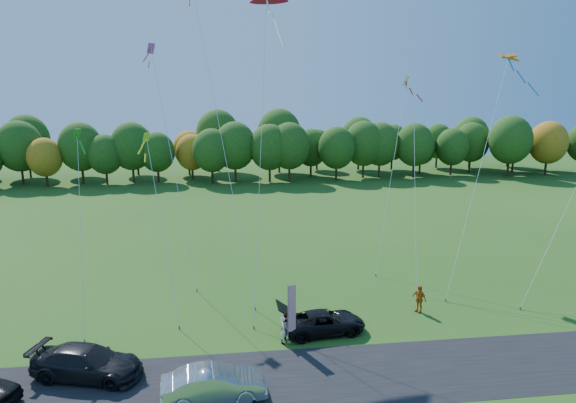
{
  "coord_description": "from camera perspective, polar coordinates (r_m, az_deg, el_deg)",
  "views": [
    {
      "loc": [
        -4.29,
        -27.19,
        14.36
      ],
      "look_at": [
        0.0,
        6.0,
        7.0
      ],
      "focal_mm": 32.0,
      "sensor_mm": 36.0,
      "label": 1
    }
  ],
  "objects": [
    {
      "name": "person_east",
      "position": [
        35.26,
        14.36,
        -10.42
      ],
      "size": [
        0.94,
        1.15,
        1.83
      ],
      "primitive_type": "imported",
      "rotation": [
        0.0,
        0.0,
        -1.03
      ],
      "color": "#CD6313",
      "rests_on": "ground"
    },
    {
      "name": "feather_flag",
      "position": [
        29.53,
        0.34,
        -11.75
      ],
      "size": [
        0.49,
        0.17,
        3.73
      ],
      "color": "#999999",
      "rests_on": "ground"
    },
    {
      "name": "asphalt_strip",
      "position": [
        27.61,
        2.82,
        -18.94
      ],
      "size": [
        90.0,
        6.0,
        0.01
      ],
      "primitive_type": "cube",
      "color": "black",
      "rests_on": "ground"
    },
    {
      "name": "kite_diamond_green",
      "position": [
        33.81,
        -22.05,
        -2.91
      ],
      "size": [
        1.5,
        6.53,
        12.14
      ],
      "color": "#4C3F33",
      "rests_on": "ground"
    },
    {
      "name": "kite_diamond_yellow",
      "position": [
        33.7,
        -13.84,
        -2.77
      ],
      "size": [
        2.6,
        6.09,
        11.81
      ],
      "color": "#4C3F33",
      "rests_on": "ground"
    },
    {
      "name": "kite_parafoil_orange",
      "position": [
        42.2,
        13.79,
        11.13
      ],
      "size": [
        4.83,
        13.98,
        27.61
      ],
      "color": "#4C3F33",
      "rests_on": "ground"
    },
    {
      "name": "person_tailgate_b",
      "position": [
        30.44,
        -0.1,
        -13.83
      ],
      "size": [
        1.07,
        1.11,
        1.81
      ],
      "primitive_type": "imported",
      "rotation": [
        0.0,
        0.0,
        0.95
      ],
      "color": "gray",
      "rests_on": "ground"
    },
    {
      "name": "dark_truck_a",
      "position": [
        29.04,
        -21.42,
        -16.32
      ],
      "size": [
        6.04,
        3.73,
        1.63
      ],
      "primitive_type": "imported",
      "rotation": [
        0.0,
        0.0,
        1.3
      ],
      "color": "black",
      "rests_on": "ground"
    },
    {
      "name": "ground",
      "position": [
        31.04,
        1.47,
        -15.15
      ],
      "size": [
        160.0,
        160.0,
        0.0
      ],
      "primitive_type": "plane",
      "color": "#1F4D14"
    },
    {
      "name": "kite_delta_red",
      "position": [
        33.92,
        -2.99,
        6.7
      ],
      "size": [
        3.25,
        10.0,
        22.22
      ],
      "color": "#4C3F33",
      "rests_on": "ground"
    },
    {
      "name": "tree_line",
      "position": [
        83.54,
        -4.32,
        2.47
      ],
      "size": [
        116.0,
        12.0,
        10.0
      ],
      "primitive_type": null,
      "color": "#1E4711",
      "rests_on": "ground"
    },
    {
      "name": "silver_sedan",
      "position": [
        25.76,
        -8.25,
        -19.48
      ],
      "size": [
        5.03,
        2.14,
        1.61
      ],
      "primitive_type": "imported",
      "rotation": [
        0.0,
        0.0,
        1.66
      ],
      "color": "#ABAAAF",
      "rests_on": "ground"
    },
    {
      "name": "kite_parafoil_rainbow",
      "position": [
        39.7,
        20.47,
        3.12
      ],
      "size": [
        8.34,
        6.93,
        17.3
      ],
      "color": "#4C3F33",
      "rests_on": "ground"
    },
    {
      "name": "black_suv",
      "position": [
        31.66,
        4.08,
        -13.23
      ],
      "size": [
        5.13,
        2.81,
        1.36
      ],
      "primitive_type": "imported",
      "rotation": [
        0.0,
        0.0,
        1.69
      ],
      "color": "black",
      "rests_on": "ground"
    },
    {
      "name": "kite_diamond_blue_low",
      "position": [
        39.78,
        27.25,
        -3.8
      ],
      "size": [
        6.5,
        4.11,
        8.87
      ],
      "color": "#4C3F33",
      "rests_on": "ground"
    },
    {
      "name": "kite_diamond_pink",
      "position": [
        38.88,
        -12.62,
        3.88
      ],
      "size": [
        3.7,
        6.38,
        18.11
      ],
      "color": "#4C3F33",
      "rests_on": "ground"
    },
    {
      "name": "person_tailgate_a",
      "position": [
        30.42,
        -0.43,
        -14.03
      ],
      "size": [
        0.55,
        0.69,
        1.64
      ],
      "primitive_type": "imported",
      "rotation": [
        0.0,
        0.0,
        1.27
      ],
      "color": "white",
      "rests_on": "ground"
    },
    {
      "name": "kite_delta_blue",
      "position": [
        37.31,
        -7.88,
        9.44
      ],
      "size": [
        6.02,
        12.16,
        26.12
      ],
      "color": "#4C3F33",
      "rests_on": "ground"
    },
    {
      "name": "kite_diamond_white",
      "position": [
        42.03,
        11.43,
        2.99
      ],
      "size": [
        4.25,
        5.64,
        15.89
      ],
      "color": "#4C3F33",
      "rests_on": "ground"
    }
  ]
}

